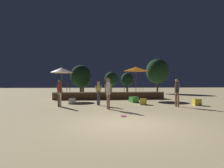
# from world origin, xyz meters

# --- Properties ---
(ground_plane) EXTENTS (120.00, 120.00, 0.00)m
(ground_plane) POSITION_xyz_m (0.00, 0.00, 0.00)
(ground_plane) COLOR #D1B784
(wooden_deck) EXTENTS (10.70, 2.24, 0.72)m
(wooden_deck) POSITION_xyz_m (0.35, 11.25, 0.32)
(wooden_deck) COLOR brown
(wooden_deck) RESTS_ON ground
(patio_umbrella_0) EXTENTS (2.42, 2.42, 3.21)m
(patio_umbrella_0) POSITION_xyz_m (2.89, 10.18, 2.93)
(patio_umbrella_0) COLOR brown
(patio_umbrella_0) RESTS_ON ground
(patio_umbrella_1) EXTENTS (2.08, 2.08, 3.09)m
(patio_umbrella_1) POSITION_xyz_m (-4.17, 10.31, 2.77)
(patio_umbrella_1) COLOR brown
(patio_umbrella_1) RESTS_ON ground
(cube_seat_0) EXTENTS (0.50, 0.50, 0.42)m
(cube_seat_0) POSITION_xyz_m (-2.82, 7.10, 0.21)
(cube_seat_0) COLOR white
(cube_seat_0) RESTS_ON ground
(cube_seat_1) EXTENTS (0.52, 0.52, 0.44)m
(cube_seat_1) POSITION_xyz_m (5.94, 5.03, 0.22)
(cube_seat_1) COLOR yellow
(cube_seat_1) RESTS_ON ground
(cube_seat_2) EXTENTS (0.74, 0.74, 0.44)m
(cube_seat_2) POSITION_xyz_m (2.03, 7.47, 0.22)
(cube_seat_2) COLOR #4CC651
(cube_seat_2) RESTS_ON ground
(cube_seat_3) EXTENTS (0.61, 0.61, 0.41)m
(cube_seat_3) POSITION_xyz_m (2.36, 5.88, 0.21)
(cube_seat_3) COLOR yellow
(cube_seat_3) RESTS_ON ground
(person_0) EXTENTS (0.51, 0.31, 1.82)m
(person_0) POSITION_xyz_m (4.23, 4.51, 1.01)
(person_0) COLOR #997051
(person_0) RESTS_ON ground
(person_1) EXTENTS (0.49, 0.35, 1.74)m
(person_1) POSITION_xyz_m (-3.46, 5.46, 0.95)
(person_1) COLOR brown
(person_1) RESTS_ON ground
(person_2) EXTENTS (0.51, 0.33, 1.68)m
(person_2) POSITION_xyz_m (-0.88, 5.84, 0.94)
(person_2) COLOR #3F3F47
(person_2) RESTS_ON ground
(person_3) EXTENTS (0.47, 0.30, 1.83)m
(person_3) POSITION_xyz_m (-0.36, 3.86, 1.02)
(person_3) COLOR #997051
(person_3) RESTS_ON ground
(bistro_chair_0) EXTENTS (0.40, 0.40, 0.90)m
(bistro_chair_0) POSITION_xyz_m (2.14, 11.59, 1.27)
(bistro_chair_0) COLOR #1E4C47
(bistro_chair_0) RESTS_ON wooden_deck
(bistro_chair_1) EXTENTS (0.43, 0.43, 0.90)m
(bistro_chair_1) POSITION_xyz_m (3.78, 11.05, 1.27)
(bistro_chair_1) COLOR #1E4C47
(bistro_chair_1) RESTS_ON wooden_deck
(bistro_chair_2) EXTENTS (0.45, 0.45, 0.90)m
(bistro_chair_2) POSITION_xyz_m (0.31, 10.91, 1.27)
(bistro_chair_2) COLOR #1E4C47
(bistro_chair_2) RESTS_ON wooden_deck
(bistro_chair_3) EXTENTS (0.44, 0.45, 0.90)m
(bistro_chair_3) POSITION_xyz_m (-3.81, 12.01, 1.27)
(bistro_chair_3) COLOR #47474C
(bistro_chair_3) RESTS_ON wooden_deck
(frisbee_disc) EXTENTS (0.27, 0.27, 0.03)m
(frisbee_disc) POSITION_xyz_m (0.13, 1.49, 0.02)
(frisbee_disc) COLOR #E54C99
(frisbee_disc) RESTS_ON ground
(background_tree_0) EXTENTS (3.56, 3.56, 5.44)m
(background_tree_0) POSITION_xyz_m (8.88, 20.25, 3.47)
(background_tree_0) COLOR #3D2B1C
(background_tree_0) RESTS_ON ground
(background_tree_1) EXTENTS (1.88, 1.88, 3.16)m
(background_tree_1) POSITION_xyz_m (3.80, 19.07, 2.11)
(background_tree_1) COLOR #3D2B1C
(background_tree_1) RESTS_ON ground
(background_tree_2) EXTENTS (2.15, 2.15, 3.33)m
(background_tree_2) POSITION_xyz_m (-2.62, 17.93, 2.13)
(background_tree_2) COLOR #3D2B1C
(background_tree_2) RESTS_ON ground
(background_tree_3) EXTENTS (2.62, 2.62, 3.94)m
(background_tree_3) POSITION_xyz_m (-2.84, 16.67, 2.49)
(background_tree_3) COLOR #3D2B1C
(background_tree_3) RESTS_ON ground
(background_tree_4) EXTENTS (1.93, 1.93, 3.25)m
(background_tree_4) POSITION_xyz_m (1.40, 19.11, 2.17)
(background_tree_4) COLOR #3D2B1C
(background_tree_4) RESTS_ON ground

